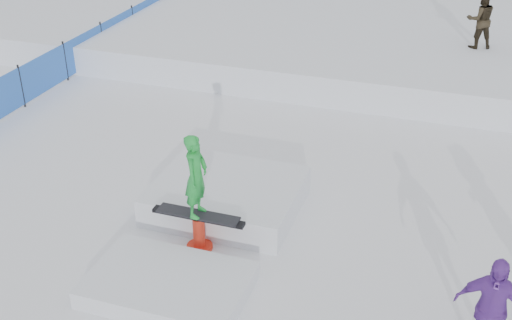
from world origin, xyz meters
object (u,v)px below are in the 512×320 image
(jib_rail_feature, at_px, (212,215))
(safety_fence, at_px, (65,61))
(spectator_purple, at_px, (490,309))
(walker_olive, at_px, (481,19))

(jib_rail_feature, bearing_deg, safety_fence, 140.29)
(safety_fence, bearing_deg, spectator_purple, -32.22)
(walker_olive, height_order, jib_rail_feature, walker_olive)
(safety_fence, bearing_deg, walker_olive, 20.79)
(safety_fence, height_order, walker_olive, walker_olive)
(walker_olive, relative_size, jib_rail_feature, 0.35)
(spectator_purple, bearing_deg, walker_olive, 100.55)
(safety_fence, distance_m, jib_rail_feature, 8.39)
(safety_fence, height_order, spectator_purple, spectator_purple)
(safety_fence, xyz_separation_m, spectator_purple, (11.00, -6.93, 0.25))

